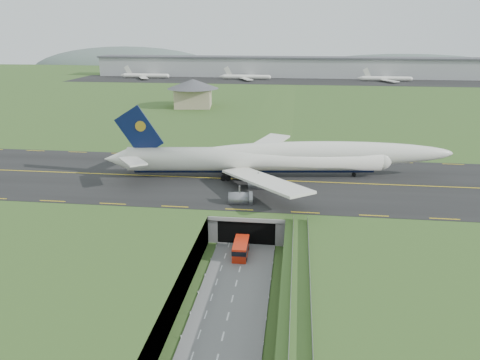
# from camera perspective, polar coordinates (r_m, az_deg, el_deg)

# --- Properties ---
(ground) EXTENTS (900.00, 900.00, 0.00)m
(ground) POSITION_cam_1_polar(r_m,az_deg,el_deg) (91.20, 0.20, -10.05)
(ground) COLOR #2F5321
(ground) RESTS_ON ground
(airfield_deck) EXTENTS (800.00, 800.00, 6.00)m
(airfield_deck) POSITION_cam_1_polar(r_m,az_deg,el_deg) (89.83, 0.20, -8.36)
(airfield_deck) COLOR gray
(airfield_deck) RESTS_ON ground
(trench_road) EXTENTS (12.00, 75.00, 0.20)m
(trench_road) POSITION_cam_1_polar(r_m,az_deg,el_deg) (84.66, -0.42, -12.36)
(trench_road) COLOR slate
(trench_road) RESTS_ON ground
(taxiway) EXTENTS (800.00, 44.00, 0.18)m
(taxiway) POSITION_cam_1_polar(r_m,az_deg,el_deg) (119.15, 2.09, 0.01)
(taxiway) COLOR black
(taxiway) RESTS_ON airfield_deck
(tunnel_portal) EXTENTS (17.00, 22.30, 6.00)m
(tunnel_portal) POSITION_cam_1_polar(r_m,az_deg,el_deg) (104.85, 1.29, -4.16)
(tunnel_portal) COLOR gray
(tunnel_portal) RESTS_ON ground
(guideway) EXTENTS (3.00, 53.00, 7.05)m
(guideway) POSITION_cam_1_polar(r_m,az_deg,el_deg) (71.50, 7.36, -13.87)
(guideway) COLOR #A8A8A3
(guideway) RESTS_ON ground
(jumbo_jet) EXTENTS (89.70, 58.19, 19.40)m
(jumbo_jet) POSITION_cam_1_polar(r_m,az_deg,el_deg) (120.52, 4.74, 2.71)
(jumbo_jet) COLOR white
(jumbo_jet) RESTS_ON ground
(shuttle_tram) EXTENTS (2.96, 7.43, 3.02)m
(shuttle_tram) POSITION_cam_1_polar(r_m,az_deg,el_deg) (92.89, 0.10, -8.34)
(shuttle_tram) COLOR red
(shuttle_tram) RESTS_ON ground
(service_building) EXTENTS (27.80, 27.80, 13.55)m
(service_building) POSITION_cam_1_polar(r_m,az_deg,el_deg) (232.53, -5.75, 10.80)
(service_building) COLOR tan
(service_building) RESTS_ON ground
(cargo_terminal) EXTENTS (320.00, 67.00, 15.60)m
(cargo_terminal) POSITION_cam_1_polar(r_m,az_deg,el_deg) (380.55, 5.69, 13.57)
(cargo_terminal) COLOR #B2B2B2
(cargo_terminal) RESTS_ON ground
(distant_hills) EXTENTS (700.00, 91.00, 60.00)m
(distant_hills) POSITION_cam_1_polar(r_m,az_deg,el_deg) (514.99, 13.42, 12.32)
(distant_hills) COLOR slate
(distant_hills) RESTS_ON ground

